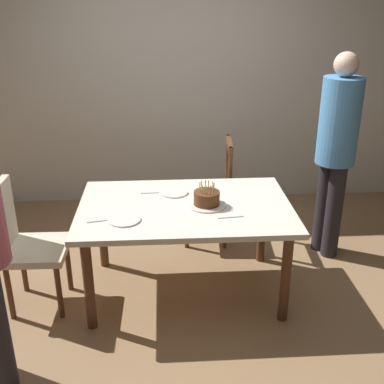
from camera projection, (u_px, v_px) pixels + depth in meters
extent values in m
plane|color=#93704C|center=(186.00, 289.00, 3.69)|extent=(6.40, 6.40, 0.00)
cube|color=beige|center=(176.00, 80.00, 4.89)|extent=(6.40, 0.10, 2.60)
cube|color=silver|center=(185.00, 207.00, 3.42)|extent=(1.53, 1.00, 0.04)
cylinder|color=#56331E|center=(89.00, 285.00, 3.15)|extent=(0.07, 0.07, 0.68)
cylinder|color=#56331E|center=(286.00, 278.00, 3.23)|extent=(0.07, 0.07, 0.68)
cylinder|color=#56331E|center=(102.00, 229.00, 3.89)|extent=(0.07, 0.07, 0.68)
cylinder|color=#56331E|center=(262.00, 224.00, 3.97)|extent=(0.07, 0.07, 0.68)
cylinder|color=silver|center=(207.00, 205.00, 3.40)|extent=(0.28, 0.28, 0.01)
cylinder|color=#563019|center=(207.00, 198.00, 3.38)|extent=(0.19, 0.19, 0.10)
cylinder|color=#F2994C|center=(214.00, 188.00, 3.35)|extent=(0.01, 0.01, 0.05)
sphere|color=#FFC64C|center=(214.00, 183.00, 3.34)|extent=(0.01, 0.01, 0.01)
cylinder|color=#4C7FE5|center=(213.00, 187.00, 3.38)|extent=(0.01, 0.01, 0.05)
sphere|color=#FFC64C|center=(213.00, 182.00, 3.36)|extent=(0.01, 0.01, 0.01)
cylinder|color=#F2994C|center=(209.00, 185.00, 3.40)|extent=(0.01, 0.01, 0.05)
sphere|color=#FFC64C|center=(209.00, 181.00, 3.38)|extent=(0.01, 0.01, 0.01)
cylinder|color=#4C7FE5|center=(205.00, 185.00, 3.40)|extent=(0.01, 0.01, 0.05)
sphere|color=#FFC64C|center=(205.00, 181.00, 3.38)|extent=(0.01, 0.01, 0.01)
cylinder|color=yellow|center=(201.00, 186.00, 3.38)|extent=(0.01, 0.01, 0.05)
sphere|color=#FFC64C|center=(201.00, 182.00, 3.37)|extent=(0.01, 0.01, 0.01)
cylinder|color=#F2994C|center=(200.00, 187.00, 3.36)|extent=(0.01, 0.01, 0.05)
sphere|color=#FFC64C|center=(200.00, 183.00, 3.35)|extent=(0.01, 0.01, 0.01)
cylinder|color=#66CC72|center=(200.00, 189.00, 3.34)|extent=(0.01, 0.01, 0.05)
sphere|color=#FFC64C|center=(200.00, 184.00, 3.32)|extent=(0.01, 0.01, 0.01)
cylinder|color=yellow|center=(202.00, 190.00, 3.31)|extent=(0.01, 0.01, 0.05)
sphere|color=#FFC64C|center=(202.00, 186.00, 3.30)|extent=(0.01, 0.01, 0.01)
cylinder|color=#66CC72|center=(206.00, 191.00, 3.30)|extent=(0.01, 0.01, 0.05)
sphere|color=#FFC64C|center=(206.00, 186.00, 3.29)|extent=(0.01, 0.01, 0.01)
cylinder|color=#E54C4C|center=(211.00, 190.00, 3.31)|extent=(0.01, 0.01, 0.05)
sphere|color=#FFC64C|center=(211.00, 186.00, 3.30)|extent=(0.01, 0.01, 0.01)
cylinder|color=#66CC72|center=(213.00, 190.00, 3.32)|extent=(0.01, 0.01, 0.05)
sphere|color=#FFC64C|center=(213.00, 185.00, 3.31)|extent=(0.01, 0.01, 0.01)
cylinder|color=white|center=(124.00, 220.00, 3.18)|extent=(0.22, 0.22, 0.01)
cylinder|color=white|center=(174.00, 192.00, 3.61)|extent=(0.22, 0.22, 0.01)
cube|color=silver|center=(100.00, 221.00, 3.17)|extent=(0.18, 0.05, 0.01)
cube|color=silver|center=(153.00, 193.00, 3.61)|extent=(0.18, 0.03, 0.01)
cube|color=silver|center=(231.00, 217.00, 3.22)|extent=(0.18, 0.04, 0.01)
cube|color=beige|center=(206.00, 194.00, 4.29)|extent=(0.47, 0.47, 0.05)
cylinder|color=#56331E|center=(187.00, 210.00, 4.54)|extent=(0.04, 0.04, 0.42)
cylinder|color=#56331E|center=(187.00, 226.00, 4.22)|extent=(0.04, 0.04, 0.42)
cylinder|color=#56331E|center=(223.00, 210.00, 4.53)|extent=(0.04, 0.04, 0.42)
cylinder|color=#56331E|center=(225.00, 226.00, 4.22)|extent=(0.04, 0.04, 0.42)
cylinder|color=#56331E|center=(227.00, 161.00, 4.35)|extent=(0.04, 0.04, 0.50)
cylinder|color=#56331E|center=(230.00, 175.00, 4.02)|extent=(0.04, 0.04, 0.50)
cube|color=#56331E|center=(229.00, 144.00, 4.10)|extent=(0.07, 0.40, 0.06)
cube|color=beige|center=(36.00, 250.00, 3.36)|extent=(0.45, 0.45, 0.05)
cylinder|color=#56331E|center=(59.00, 291.00, 3.30)|extent=(0.04, 0.04, 0.42)
cylinder|color=#56331E|center=(68.00, 265.00, 3.61)|extent=(0.04, 0.04, 0.42)
cylinder|color=#56331E|center=(10.00, 293.00, 3.29)|extent=(0.04, 0.04, 0.42)
cylinder|color=#56331E|center=(23.00, 267.00, 3.60)|extent=(0.04, 0.04, 0.42)
cube|color=beige|center=(2.00, 219.00, 3.25)|extent=(0.06, 0.40, 0.50)
cylinder|color=#262328|center=(324.00, 206.00, 4.13)|extent=(0.14, 0.14, 0.84)
cylinder|color=#262328|center=(334.00, 211.00, 4.02)|extent=(0.14, 0.14, 0.84)
cylinder|color=#4C8CC6|center=(339.00, 121.00, 3.78)|extent=(0.32, 0.32, 0.70)
sphere|color=beige|center=(346.00, 64.00, 3.61)|extent=(0.19, 0.19, 0.19)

